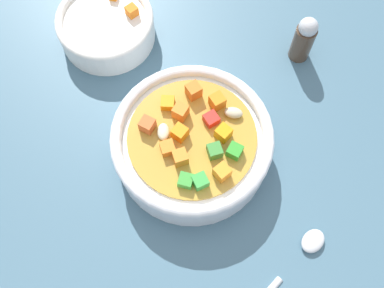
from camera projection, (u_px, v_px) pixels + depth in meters
ground_plane at (192, 155)px, 59.55cm from camera, size 140.00×140.00×2.00cm
soup_bowl_main at (192, 143)px, 55.73cm from camera, size 19.43×19.43×6.92cm
spoon at (283, 276)px, 52.34cm from camera, size 15.77×12.41×1.08cm
side_bowl_small at (106, 26)px, 63.23cm from camera, size 13.33×13.33×5.07cm
pepper_shaker at (304, 39)px, 60.77cm from camera, size 2.82×2.82×7.52cm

